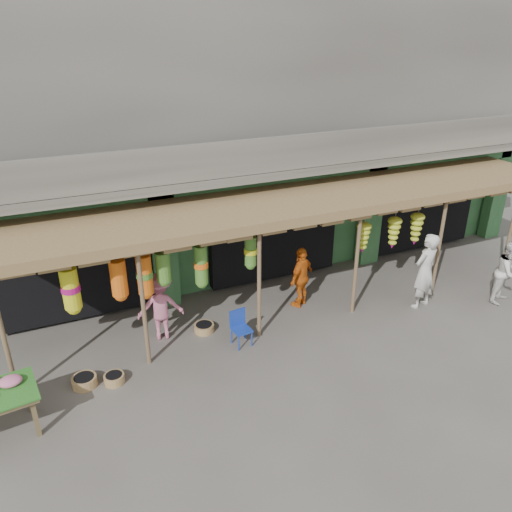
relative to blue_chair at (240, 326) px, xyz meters
name	(u,v)px	position (x,y,z in m)	size (l,w,h in m)	color
ground	(312,316)	(2.01, 0.31, -0.44)	(80.00, 80.00, 0.00)	#514C47
building	(234,138)	(2.01, 5.18, 2.92)	(16.40, 6.80, 7.00)	gray
awning	(294,205)	(1.85, 1.11, 2.13)	(14.00, 2.70, 2.79)	brown
blue_chair	(240,326)	(0.00, 0.00, 0.00)	(0.42, 0.43, 0.80)	#18359D
basket_left	(85,381)	(-3.30, -0.10, -0.35)	(0.48, 0.48, 0.20)	olive
basket_mid	(204,328)	(-0.57, 0.76, -0.36)	(0.46, 0.46, 0.18)	#9B6645
basket_right	(114,379)	(-2.76, -0.24, -0.35)	(0.40, 0.40, 0.18)	#8D6142
person_front	(425,271)	(4.70, -0.35, 0.52)	(0.71, 0.46, 1.94)	beige
person_right	(508,272)	(6.79, -1.00, 0.36)	(0.78, 0.61, 1.61)	silver
person_vendor	(301,277)	(2.01, 0.91, 0.34)	(0.91, 0.38, 1.56)	#D66114
person_shopper	(160,306)	(-1.49, 0.94, 0.34)	(1.02, 0.58, 1.57)	#C56884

